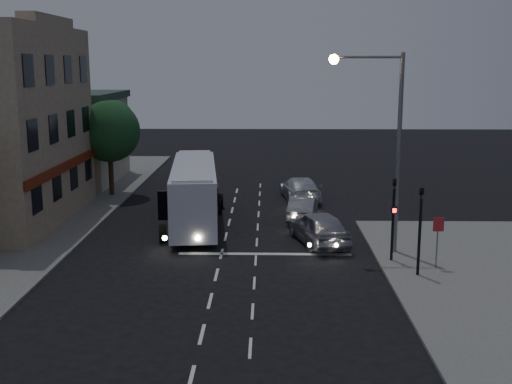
{
  "coord_description": "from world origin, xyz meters",
  "views": [
    {
      "loc": [
        2.11,
        -26.47,
        8.62
      ],
      "look_at": [
        1.53,
        5.62,
        2.2
      ],
      "focal_mm": 45.0,
      "sensor_mm": 36.0,
      "label": 1
    }
  ],
  "objects_px": {
    "car_sedan_a": "(303,208)",
    "traffic_signal_side": "(420,220)",
    "car_sedan_b": "(300,189)",
    "traffic_signal_main": "(394,209)",
    "regulatory_sign": "(438,234)",
    "tour_bus": "(194,191)",
    "streetlight": "(385,130)",
    "car_suv": "(319,227)",
    "street_tree": "(109,129)"
  },
  "relations": [
    {
      "from": "tour_bus",
      "to": "traffic_signal_main",
      "type": "distance_m",
      "value": 11.76
    },
    {
      "from": "traffic_signal_main",
      "to": "street_tree",
      "type": "bearing_deg",
      "value": 137.97
    },
    {
      "from": "car_suv",
      "to": "car_sedan_b",
      "type": "relative_size",
      "value": 0.94
    },
    {
      "from": "traffic_signal_side",
      "to": "tour_bus",
      "type": "bearing_deg",
      "value": 138.84
    },
    {
      "from": "traffic_signal_side",
      "to": "streetlight",
      "type": "xyz_separation_m",
      "value": [
        -0.96,
        3.4,
        3.31
      ]
    },
    {
      "from": "traffic_signal_main",
      "to": "traffic_signal_side",
      "type": "bearing_deg",
      "value": -70.51
    },
    {
      "from": "traffic_signal_main",
      "to": "street_tree",
      "type": "distance_m",
      "value": 21.38
    },
    {
      "from": "tour_bus",
      "to": "traffic_signal_side",
      "type": "bearing_deg",
      "value": -46.92
    },
    {
      "from": "tour_bus",
      "to": "street_tree",
      "type": "bearing_deg",
      "value": 125.06
    },
    {
      "from": "traffic_signal_main",
      "to": "streetlight",
      "type": "height_order",
      "value": "streetlight"
    },
    {
      "from": "tour_bus",
      "to": "car_suv",
      "type": "relative_size",
      "value": 2.31
    },
    {
      "from": "traffic_signal_main",
      "to": "tour_bus",
      "type": "bearing_deg",
      "value": 143.87
    },
    {
      "from": "tour_bus",
      "to": "car_sedan_b",
      "type": "distance_m",
      "value": 8.91
    },
    {
      "from": "streetlight",
      "to": "street_tree",
      "type": "relative_size",
      "value": 1.45
    },
    {
      "from": "car_sedan_a",
      "to": "car_sedan_b",
      "type": "height_order",
      "value": "car_sedan_b"
    },
    {
      "from": "car_sedan_a",
      "to": "regulatory_sign",
      "type": "distance_m",
      "value": 10.35
    },
    {
      "from": "car_suv",
      "to": "traffic_signal_main",
      "type": "xyz_separation_m",
      "value": [
        2.99,
        -3.02,
        1.6
      ]
    },
    {
      "from": "car_sedan_a",
      "to": "car_sedan_b",
      "type": "distance_m",
      "value": 5.43
    },
    {
      "from": "car_sedan_b",
      "to": "street_tree",
      "type": "relative_size",
      "value": 0.82
    },
    {
      "from": "tour_bus",
      "to": "car_sedan_b",
      "type": "height_order",
      "value": "tour_bus"
    },
    {
      "from": "car_sedan_a",
      "to": "streetlight",
      "type": "relative_size",
      "value": 0.45
    },
    {
      "from": "car_sedan_a",
      "to": "regulatory_sign",
      "type": "height_order",
      "value": "regulatory_sign"
    },
    {
      "from": "streetlight",
      "to": "regulatory_sign",
      "type": "bearing_deg",
      "value": -51.25
    },
    {
      "from": "car_sedan_b",
      "to": "traffic_signal_side",
      "type": "xyz_separation_m",
      "value": [
        4.08,
        -15.3,
        1.68
      ]
    },
    {
      "from": "car_sedan_b",
      "to": "street_tree",
      "type": "xyz_separation_m",
      "value": [
        -12.43,
        0.92,
        3.76
      ]
    },
    {
      "from": "regulatory_sign",
      "to": "streetlight",
      "type": "height_order",
      "value": "streetlight"
    },
    {
      "from": "car_suv",
      "to": "street_tree",
      "type": "bearing_deg",
      "value": -55.81
    },
    {
      "from": "car_suv",
      "to": "car_sedan_a",
      "type": "xyz_separation_m",
      "value": [
        -0.5,
        4.87,
        -0.15
      ]
    },
    {
      "from": "car_sedan_b",
      "to": "streetlight",
      "type": "bearing_deg",
      "value": 97.07
    },
    {
      "from": "car_sedan_a",
      "to": "traffic_signal_side",
      "type": "xyz_separation_m",
      "value": [
        4.18,
        -9.87,
        1.75
      ]
    },
    {
      "from": "tour_bus",
      "to": "car_sedan_b",
      "type": "bearing_deg",
      "value": 40.62
    },
    {
      "from": "traffic_signal_main",
      "to": "regulatory_sign",
      "type": "xyz_separation_m",
      "value": [
        1.7,
        -1.01,
        -0.82
      ]
    },
    {
      "from": "car_suv",
      "to": "traffic_signal_side",
      "type": "distance_m",
      "value": 6.42
    },
    {
      "from": "car_sedan_a",
      "to": "traffic_signal_main",
      "type": "xyz_separation_m",
      "value": [
        3.48,
        -7.89,
        1.75
      ]
    },
    {
      "from": "car_sedan_a",
      "to": "traffic_signal_side",
      "type": "distance_m",
      "value": 10.86
    },
    {
      "from": "car_sedan_b",
      "to": "regulatory_sign",
      "type": "relative_size",
      "value": 2.32
    },
    {
      "from": "street_tree",
      "to": "car_sedan_b",
      "type": "bearing_deg",
      "value": -4.23
    },
    {
      "from": "tour_bus",
      "to": "traffic_signal_side",
      "type": "distance_m",
      "value": 13.54
    },
    {
      "from": "car_sedan_b",
      "to": "car_suv",
      "type": "bearing_deg",
      "value": 84.55
    },
    {
      "from": "car_suv",
      "to": "traffic_signal_side",
      "type": "height_order",
      "value": "traffic_signal_side"
    },
    {
      "from": "traffic_signal_main",
      "to": "streetlight",
      "type": "relative_size",
      "value": 0.46
    },
    {
      "from": "regulatory_sign",
      "to": "streetlight",
      "type": "relative_size",
      "value": 0.24
    },
    {
      "from": "car_suv",
      "to": "regulatory_sign",
      "type": "bearing_deg",
      "value": 124.66
    },
    {
      "from": "tour_bus",
      "to": "car_sedan_b",
      "type": "relative_size",
      "value": 2.18
    },
    {
      "from": "traffic_signal_main",
      "to": "regulatory_sign",
      "type": "height_order",
      "value": "traffic_signal_main"
    },
    {
      "from": "traffic_signal_side",
      "to": "car_sedan_a",
      "type": "bearing_deg",
      "value": 112.97
    },
    {
      "from": "car_sedan_b",
      "to": "traffic_signal_side",
      "type": "height_order",
      "value": "traffic_signal_side"
    },
    {
      "from": "regulatory_sign",
      "to": "car_sedan_b",
      "type": "bearing_deg",
      "value": 109.5
    },
    {
      "from": "car_sedan_a",
      "to": "traffic_signal_side",
      "type": "bearing_deg",
      "value": 121.79
    },
    {
      "from": "traffic_signal_side",
      "to": "street_tree",
      "type": "height_order",
      "value": "street_tree"
    }
  ]
}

